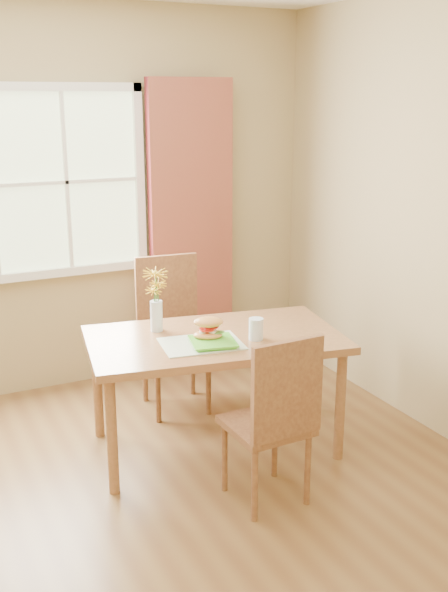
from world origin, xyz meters
TOP-DOWN VIEW (x-y plane):
  - room at (0.00, 0.00)m, footprint 4.24×3.84m
  - window at (0.00, 1.87)m, footprint 1.62×0.06m
  - curtain_right at (1.15, 1.78)m, footprint 0.65×0.08m
  - dining_table at (0.75, 0.54)m, footprint 1.59×1.07m
  - chair_near at (0.75, -0.17)m, footprint 0.41×0.41m
  - chair_far at (0.76, 1.24)m, footprint 0.47×0.47m
  - placemat at (0.62, 0.44)m, footprint 0.49×0.39m
  - plate at (0.67, 0.40)m, footprint 0.29×0.29m
  - croissant_sandwich at (0.68, 0.46)m, footprint 0.20×0.17m
  - water_glass at (0.94, 0.38)m, footprint 0.08×0.08m
  - flower_vase at (0.48, 0.77)m, footprint 0.15×0.15m

SIDE VIEW (x-z plane):
  - chair_near at x=0.75m, z-range 0.05..1.00m
  - chair_far at x=0.76m, z-range 0.05..1.09m
  - dining_table at x=0.75m, z-range 0.29..1.00m
  - placemat at x=0.62m, z-range 0.72..0.72m
  - plate at x=0.67m, z-range 0.72..0.74m
  - water_glass at x=0.94m, z-range 0.72..0.84m
  - croissant_sandwich at x=0.68m, z-range 0.74..0.86m
  - flower_vase at x=0.48m, z-range 0.76..1.14m
  - curtain_right at x=1.15m, z-range 0.00..2.20m
  - room at x=0.00m, z-range -0.02..2.72m
  - window at x=0.00m, z-range 0.84..2.16m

